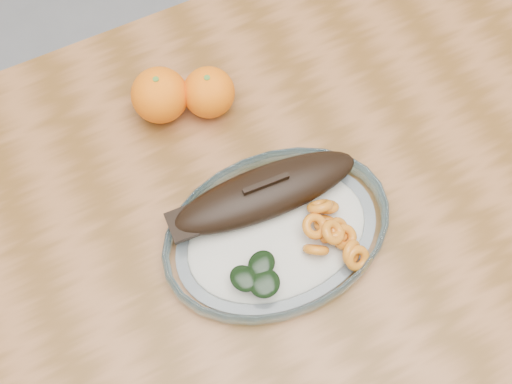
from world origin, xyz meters
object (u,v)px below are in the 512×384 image
dining_table (291,253)px  orange_right (209,92)px  plated_meal (277,230)px  orange_left (160,95)px

dining_table → orange_right: bearing=96.1°
plated_meal → orange_right: plated_meal is taller
plated_meal → orange_right: (0.00, 0.21, 0.02)m
dining_table → orange_right: (-0.02, 0.21, 0.13)m
dining_table → orange_left: bearing=109.7°
dining_table → plated_meal: plated_meal is taller
orange_left → plated_meal: bearing=-76.2°
plated_meal → orange_left: bearing=104.9°
dining_table → plated_meal: (-0.03, 0.00, 0.12)m
plated_meal → orange_left: plated_meal is taller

